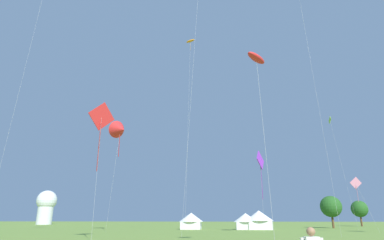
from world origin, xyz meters
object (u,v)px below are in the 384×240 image
Objects in this scene: kite_purple_diamond at (260,162)px; tree_distant_left at (359,209)px; kite_orange_parafoil at (190,42)px; observatory_dome at (46,205)px; festival_tent_right at (191,220)px; festival_tent_center at (246,220)px; kite_red_diamond at (101,119)px; kite_pink_diamond at (356,184)px; kite_red_delta at (120,130)px; tree_distant_right at (331,207)px; festival_tent_left at (259,219)px; kite_red_parafoil at (256,58)px; kite_lime_diamond at (331,124)px.

tree_distant_left is at bearing 54.55° from kite_purple_diamond.
observatory_dome is at bearing 139.16° from kite_orange_parafoil.
kite_purple_diamond is 2.61× the size of festival_tent_right.
observatory_dome reaches higher than festival_tent_center.
festival_tent_center is at bearing 98.43° from kite_purple_diamond.
tree_distant_left is at bearing -8.12° from observatory_dome.
kite_red_diamond is 36.43m from festival_tent_center.
festival_tent_center is (-16.66, 8.55, -5.42)m from kite_pink_diamond.
tree_distant_left is (40.56, 27.65, 2.62)m from festival_tent_right.
kite_red_diamond is 0.73× the size of kite_red_delta.
observatory_dome is (-52.49, 40.92, 4.40)m from festival_tent_right.
tree_distant_left is 20.82m from tree_distant_right.
kite_purple_diamond is 2.68× the size of festival_tent_center.
kite_red_diamond is at bearing -128.82° from tree_distant_right.
kite_orange_parafoil is 7.20× the size of festival_tent_left.
tree_distant_right is at bearing -20.45° from observatory_dome.
festival_tent_center is (0.85, 39.04, -11.65)m from kite_red_parafoil.
kite_lime_diamond reaches higher than festival_tent_center.
kite_orange_parafoil reaches higher than kite_lime_diamond.
kite_red_diamond is 33.41m from festival_tent_right.
kite_orange_parafoil reaches higher than festival_tent_right.
tree_distant_right reaches higher than festival_tent_left.
kite_red_parafoil is at bearing -95.92° from kite_purple_diamond.
kite_purple_diamond is 1.81× the size of tree_distant_right.
festival_tent_right is at bearing 162.18° from kite_pink_diamond.
kite_purple_diamond is at bearing -4.86° from kite_red_delta.
kite_red_parafoil is 42.07m from kite_orange_parafoil.
kite_purple_diamond is (11.49, -7.98, -26.03)m from kite_orange_parafoil.
festival_tent_left is at bearing 87.67° from kite_purple_diamond.
kite_red_diamond is at bearing -144.56° from kite_pink_diamond.
tree_distant_left is (40.23, 32.38, -31.73)m from kite_orange_parafoil.
festival_tent_left is (12.34, 0.00, 0.21)m from festival_tent_right.
kite_pink_diamond reaches higher than festival_tent_center.
kite_orange_parafoil is at bearing -153.74° from festival_tent_center.
tree_distant_right is at bearing 54.81° from kite_purple_diamond.
tree_distant_right is (16.04, 10.76, 2.45)m from festival_tent_left.
kite_red_diamond is 3.00× the size of festival_tent_center.
festival_tent_right is at bearing 93.96° from kite_orange_parafoil.
kite_orange_parafoil is at bearing 171.74° from kite_pink_diamond.
festival_tent_left is at bearing 0.00° from festival_tent_right.
kite_orange_parafoil reaches higher than kite_pink_diamond.
kite_red_diamond is 1.62× the size of kite_pink_diamond.
kite_red_delta is 23.63m from kite_purple_diamond.
kite_orange_parafoil is at bearing -151.07° from tree_distant_right.
kite_red_parafoil is at bearing -111.17° from tree_distant_right.
kite_purple_diamond is (17.41, 18.74, -1.43)m from kite_red_diamond.
kite_purple_diamond is (-14.78, -4.17, 2.94)m from kite_pink_diamond.
kite_pink_diamond is (26.27, -3.81, -28.97)m from kite_orange_parafoil.
kite_red_delta is at bearing -143.23° from tree_distant_left.
kite_lime_diamond is (33.23, 33.33, 8.48)m from kite_red_diamond.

